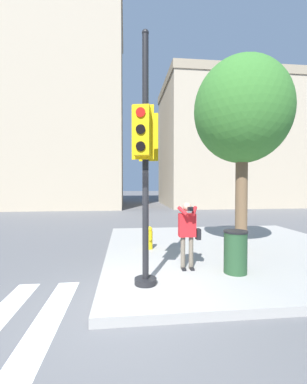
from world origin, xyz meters
name	(u,v)px	position (x,y,z in m)	size (l,w,h in m)	color
ground_plane	(122,312)	(0.00, 0.00, 0.00)	(160.00, 160.00, 0.00)	#5B5B5E
sidewalk_corner	(232,250)	(3.50, 3.50, 0.09)	(8.00, 8.00, 0.17)	#9E9B96
traffic_signal_pole	(146,155)	(0.48, 0.75, 2.81)	(0.59, 1.27, 5.13)	black
person_photographer	(188,230)	(1.56, 1.59, 1.13)	(0.58, 0.54, 1.61)	black
street_tree	(242,112)	(3.56, 2.98, 4.39)	(2.86, 2.86, 5.84)	brown
fire_hydrant	(149,238)	(0.81, 3.57, 0.53)	(0.20, 0.26, 0.72)	yellow
trash_bin	(235,252)	(2.58, 1.19, 0.67)	(0.55, 0.55, 0.98)	#234728
building_left	(69,110)	(-5.71, 23.18, 9.90)	(11.15, 12.02, 19.77)	tan
building_right	(234,145)	(11.79, 22.35, 6.46)	(15.37, 10.30, 12.89)	tan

